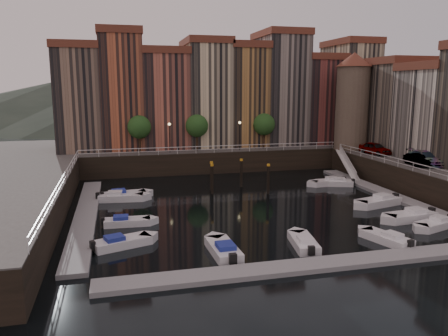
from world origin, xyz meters
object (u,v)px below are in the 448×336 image
object	(u,v)px
boat_left_2	(126,222)
car_a	(375,149)
mooring_pilings	(233,177)
car_c	(425,159)
car_b	(417,161)
gangway	(347,163)
boat_left_0	(121,243)
boat_left_3	(120,197)
corner_tower	(352,100)

from	to	relation	value
boat_left_2	car_a	world-z (taller)	car_a
mooring_pilings	car_c	xyz separation A→B (m)	(21.72, -5.05, 2.15)
mooring_pilings	boat_left_2	xyz separation A→B (m)	(-12.48, -10.02, -1.32)
car_b	gangway	bearing A→B (deg)	119.29
mooring_pilings	car_b	bearing A→B (deg)	-14.65
car_a	car_b	world-z (taller)	car_a
mooring_pilings	car_b	xyz separation A→B (m)	(20.38, -5.33, 2.03)
boat_left_0	car_c	size ratio (longest dim) A/B	0.85
boat_left_0	car_c	bearing A→B (deg)	-2.44
boat_left_0	car_b	distance (m)	35.02
boat_left_3	car_c	xyz separation A→B (m)	(34.63, -3.83, 3.41)
gangway	boat_left_0	world-z (taller)	gangway
gangway	car_c	size ratio (longest dim) A/B	1.51
corner_tower	boat_left_3	world-z (taller)	corner_tower
boat_left_3	car_a	size ratio (longest dim) A/B	1.07
gangway	boat_left_2	size ratio (longest dim) A/B	1.95
boat_left_0	gangway	bearing A→B (deg)	14.43
boat_left_0	car_b	xyz separation A→B (m)	(33.39, 10.02, 3.32)
gangway	boat_left_0	xyz separation A→B (m)	(-30.21, -19.91, -1.56)
car_b	mooring_pilings	bearing A→B (deg)	176.82
car_c	corner_tower	bearing A→B (deg)	104.76
corner_tower	boat_left_2	distance (m)	39.03
corner_tower	car_b	size ratio (longest dim) A/B	3.36
mooring_pilings	boat_left_0	xyz separation A→B (m)	(-13.01, -15.35, -1.30)
boat_left_2	car_b	bearing A→B (deg)	11.06
car_b	corner_tower	bearing A→B (deg)	102.58
corner_tower	mooring_pilings	bearing A→B (deg)	-155.73
corner_tower	car_b	world-z (taller)	corner_tower
gangway	boat_left_2	distance (m)	33.11
mooring_pilings	car_a	bearing A→B (deg)	9.53
car_c	car_b	bearing A→B (deg)	-160.08
car_a	car_c	distance (m)	8.58
corner_tower	mooring_pilings	size ratio (longest dim) A/B	2.11
boat_left_2	car_b	xyz separation A→B (m)	(32.86, 4.70, 3.35)
car_a	car_c	xyz separation A→B (m)	(1.11, -8.51, -0.01)
car_b	boat_left_0	bearing A→B (deg)	-151.82
car_a	boat_left_3	bearing A→B (deg)	176.25
gangway	car_a	bearing A→B (deg)	-17.91
boat_left_0	car_c	world-z (taller)	car_c
gangway	boat_left_2	world-z (taller)	gangway
corner_tower	gangway	distance (m)	9.86
mooring_pilings	car_c	distance (m)	22.41
gangway	boat_left_3	xyz separation A→B (m)	(-30.10, -5.78, -1.53)
corner_tower	boat_left_2	bearing A→B (deg)	-149.64
corner_tower	car_b	bearing A→B (deg)	-88.89
corner_tower	boat_left_3	bearing A→B (deg)	-162.70
mooring_pilings	boat_left_3	xyz separation A→B (m)	(-12.90, -1.22, -1.27)
boat_left_2	boat_left_3	world-z (taller)	boat_left_3
boat_left_2	gangway	bearing A→B (deg)	29.09
boat_left_3	car_c	bearing A→B (deg)	0.23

